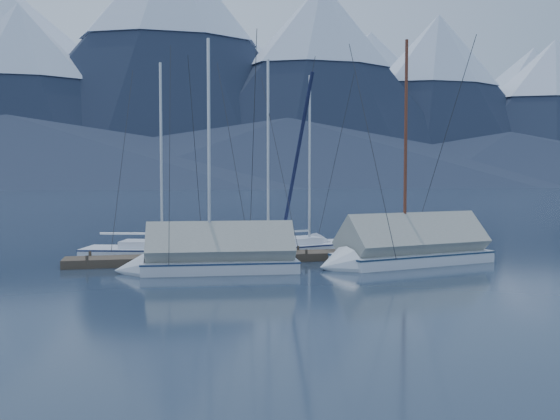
{
  "coord_description": "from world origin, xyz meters",
  "views": [
    {
      "loc": [
        -5.8,
        -23.07,
        3.55
      ],
      "look_at": [
        0.0,
        2.0,
        2.2
      ],
      "focal_mm": 38.0,
      "sensor_mm": 36.0,
      "label": 1
    }
  ],
  "objects_px": {
    "sailboat_open_right": "(318,248)",
    "sailboat_open_mid": "(278,248)",
    "sailboat_open_left": "(173,254)",
    "sailboat_covered_near": "(401,252)",
    "person": "(432,229)",
    "sailboat_covered_far": "(206,260)"
  },
  "relations": [
    {
      "from": "sailboat_open_mid",
      "to": "sailboat_covered_far",
      "type": "distance_m",
      "value": 6.92
    },
    {
      "from": "sailboat_covered_far",
      "to": "person",
      "type": "bearing_deg",
      "value": 15.21
    },
    {
      "from": "sailboat_covered_near",
      "to": "sailboat_covered_far",
      "type": "xyz_separation_m",
      "value": [
        -8.12,
        -0.16,
        -0.04
      ]
    },
    {
      "from": "sailboat_covered_near",
      "to": "person",
      "type": "bearing_deg",
      "value": 44.5
    },
    {
      "from": "sailboat_covered_far",
      "to": "sailboat_open_left",
      "type": "bearing_deg",
      "value": 102.89
    },
    {
      "from": "sailboat_open_right",
      "to": "sailboat_covered_far",
      "type": "bearing_deg",
      "value": -139.34
    },
    {
      "from": "sailboat_open_mid",
      "to": "sailboat_open_right",
      "type": "xyz_separation_m",
      "value": [
        1.9,
        -0.42,
        -0.01
      ]
    },
    {
      "from": "sailboat_covered_far",
      "to": "person",
      "type": "height_order",
      "value": "sailboat_covered_far"
    },
    {
      "from": "person",
      "to": "sailboat_covered_far",
      "type": "bearing_deg",
      "value": 95.18
    },
    {
      "from": "sailboat_open_mid",
      "to": "sailboat_open_left",
      "type": "bearing_deg",
      "value": -167.41
    },
    {
      "from": "sailboat_open_left",
      "to": "sailboat_covered_near",
      "type": "distance_m",
      "value": 10.08
    },
    {
      "from": "sailboat_covered_near",
      "to": "sailboat_open_mid",
      "type": "bearing_deg",
      "value": 126.65
    },
    {
      "from": "sailboat_open_right",
      "to": "sailboat_covered_near",
      "type": "distance_m",
      "value": 5.43
    },
    {
      "from": "sailboat_open_left",
      "to": "sailboat_open_right",
      "type": "height_order",
      "value": "sailboat_open_left"
    },
    {
      "from": "person",
      "to": "sailboat_open_right",
      "type": "bearing_deg",
      "value": 56.57
    },
    {
      "from": "sailboat_covered_far",
      "to": "person",
      "type": "relative_size",
      "value": 5.83
    },
    {
      "from": "sailboat_open_right",
      "to": "sailboat_open_mid",
      "type": "bearing_deg",
      "value": 167.6
    },
    {
      "from": "sailboat_open_mid",
      "to": "sailboat_covered_near",
      "type": "xyz_separation_m",
      "value": [
        4.02,
        -5.41,
        0.33
      ]
    },
    {
      "from": "sailboat_open_right",
      "to": "person",
      "type": "bearing_deg",
      "value": -23.39
    },
    {
      "from": "sailboat_open_left",
      "to": "sailboat_covered_near",
      "type": "relative_size",
      "value": 0.93
    },
    {
      "from": "sailboat_open_mid",
      "to": "person",
      "type": "relative_size",
      "value": 6.11
    },
    {
      "from": "sailboat_covered_near",
      "to": "sailboat_open_left",
      "type": "bearing_deg",
      "value": 154.95
    }
  ]
}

